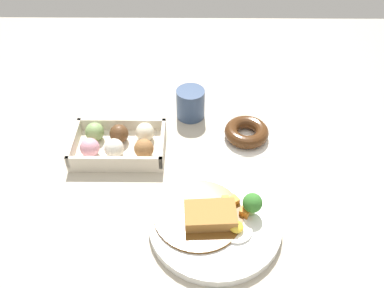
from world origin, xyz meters
TOP-DOWN VIEW (x-y plane):
  - ground_plane at (0.00, 0.00)m, footprint 1.60×1.60m
  - curry_plate at (-0.05, 0.09)m, footprint 0.26×0.26m
  - donut_box at (0.16, -0.12)m, footprint 0.21×0.14m
  - chocolate_ring_donut at (-0.13, -0.17)m, footprint 0.13×0.13m
  - coffee_mug at (0.00, -0.26)m, footprint 0.07×0.07m

SIDE VIEW (x-z plane):
  - ground_plane at x=0.00m, z-range 0.00..0.00m
  - curry_plate at x=-0.05m, z-range -0.02..0.05m
  - chocolate_ring_donut at x=-0.13m, z-range 0.00..0.03m
  - donut_box at x=0.16m, z-range 0.00..0.05m
  - coffee_mug at x=0.00m, z-range 0.00..0.08m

